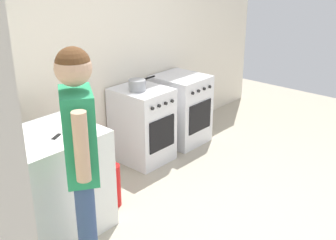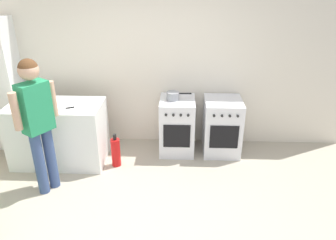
# 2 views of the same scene
# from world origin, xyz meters

# --- Properties ---
(ground_plane) EXTENTS (8.00, 8.00, 0.00)m
(ground_plane) POSITION_xyz_m (0.00, 0.00, 0.00)
(ground_plane) COLOR #ADA38E
(back_wall) EXTENTS (6.00, 0.10, 2.60)m
(back_wall) POSITION_xyz_m (0.00, 1.95, 1.30)
(back_wall) COLOR silver
(back_wall) RESTS_ON ground
(counter_unit) EXTENTS (1.30, 0.70, 0.90)m
(counter_unit) POSITION_xyz_m (-1.35, 1.20, 0.45)
(counter_unit) COLOR white
(counter_unit) RESTS_ON ground
(oven_left) EXTENTS (0.52, 0.62, 0.85)m
(oven_left) POSITION_xyz_m (0.35, 1.58, 0.43)
(oven_left) COLOR silver
(oven_left) RESTS_ON ground
(oven_right) EXTENTS (0.55, 0.62, 0.85)m
(oven_right) POSITION_xyz_m (1.03, 1.58, 0.43)
(oven_right) COLOR silver
(oven_right) RESTS_ON ground
(pot) EXTENTS (0.36, 0.18, 0.12)m
(pot) POSITION_xyz_m (0.28, 1.57, 0.91)
(pot) COLOR gray
(pot) RESTS_ON oven_left
(knife_chef) EXTENTS (0.29, 0.17, 0.01)m
(knife_chef) POSITION_xyz_m (-1.17, 1.04, 0.90)
(knife_chef) COLOR silver
(knife_chef) RESTS_ON counter_unit
(person) EXTENTS (0.36, 0.49, 1.72)m
(person) POSITION_xyz_m (-1.29, 0.51, 1.04)
(person) COLOR #384C7A
(person) RESTS_ON ground
(fire_extinguisher) EXTENTS (0.13, 0.13, 0.50)m
(fire_extinguisher) POSITION_xyz_m (-0.52, 1.10, 0.22)
(fire_extinguisher) COLOR red
(fire_extinguisher) RESTS_ON ground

